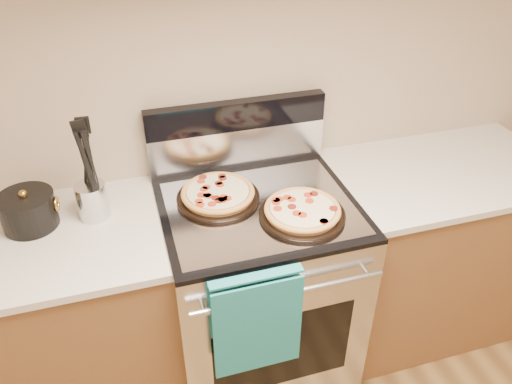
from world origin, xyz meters
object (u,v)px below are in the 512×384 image
object	(u,v)px
pepperoni_pizza_front	(302,212)
utensil_crock	(92,201)
range_body	(258,290)
pepperoni_pizza_back	(218,195)
saucepan	(29,212)

from	to	relation	value
pepperoni_pizza_front	utensil_crock	bearing A→B (deg)	161.75
pepperoni_pizza_front	utensil_crock	world-z (taller)	utensil_crock
range_body	pepperoni_pizza_front	bearing A→B (deg)	-44.16
pepperoni_pizza_back	utensil_crock	bearing A→B (deg)	174.34
range_body	utensil_crock	world-z (taller)	utensil_crock
pepperoni_pizza_front	saucepan	distance (m)	1.00
range_body	pepperoni_pizza_front	xyz separation A→B (m)	(0.13, -0.13, 0.50)
pepperoni_pizza_back	utensil_crock	size ratio (longest dim) A/B	2.27
pepperoni_pizza_front	utensil_crock	distance (m)	0.78
range_body	utensil_crock	xyz separation A→B (m)	(-0.61, 0.12, 0.53)
utensil_crock	saucepan	distance (m)	0.23
saucepan	pepperoni_pizza_back	bearing A→B (deg)	-4.60
pepperoni_pizza_front	saucepan	bearing A→B (deg)	165.29
pepperoni_pizza_back	saucepan	xyz separation A→B (m)	(-0.69, 0.06, 0.02)
pepperoni_pizza_back	range_body	bearing A→B (deg)	-26.01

